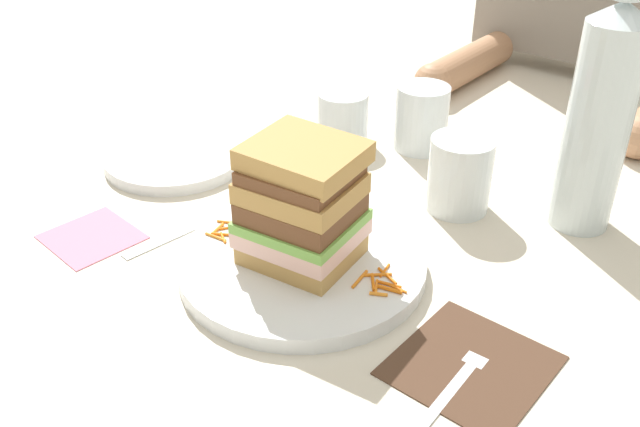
% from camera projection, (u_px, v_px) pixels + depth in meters
% --- Properties ---
extents(ground_plane, '(3.00, 3.00, 0.00)m').
position_uv_depth(ground_plane, '(299.00, 257.00, 0.78)').
color(ground_plane, beige).
extents(main_plate, '(0.27, 0.27, 0.02)m').
position_uv_depth(main_plate, '(302.00, 263.00, 0.75)').
color(main_plate, white).
rests_on(main_plate, ground_plane).
extents(sandwich, '(0.12, 0.12, 0.13)m').
position_uv_depth(sandwich, '(302.00, 205.00, 0.71)').
color(sandwich, tan).
rests_on(sandwich, main_plate).
extents(carrot_shred_0, '(0.01, 0.02, 0.00)m').
position_uv_depth(carrot_shred_0, '(218.00, 229.00, 0.79)').
color(carrot_shred_0, orange).
rests_on(carrot_shred_0, main_plate).
extents(carrot_shred_1, '(0.03, 0.02, 0.00)m').
position_uv_depth(carrot_shred_1, '(228.00, 235.00, 0.78)').
color(carrot_shred_1, orange).
rests_on(carrot_shred_1, main_plate).
extents(carrot_shred_2, '(0.02, 0.03, 0.00)m').
position_uv_depth(carrot_shred_2, '(232.00, 227.00, 0.79)').
color(carrot_shred_2, orange).
rests_on(carrot_shred_2, main_plate).
extents(carrot_shred_3, '(0.03, 0.01, 0.00)m').
position_uv_depth(carrot_shred_3, '(216.00, 237.00, 0.78)').
color(carrot_shred_3, orange).
rests_on(carrot_shred_3, main_plate).
extents(carrot_shred_4, '(0.03, 0.02, 0.00)m').
position_uv_depth(carrot_shred_4, '(234.00, 236.00, 0.78)').
color(carrot_shred_4, orange).
rests_on(carrot_shred_4, main_plate).
extents(carrot_shred_5, '(0.02, 0.01, 0.00)m').
position_uv_depth(carrot_shred_5, '(223.00, 238.00, 0.78)').
color(carrot_shred_5, orange).
rests_on(carrot_shred_5, main_plate).
extents(carrot_shred_6, '(0.02, 0.01, 0.00)m').
position_uv_depth(carrot_shred_6, '(227.00, 222.00, 0.80)').
color(carrot_shred_6, orange).
rests_on(carrot_shred_6, main_plate).
extents(carrot_shred_7, '(0.01, 0.03, 0.00)m').
position_uv_depth(carrot_shred_7, '(360.00, 279.00, 0.71)').
color(carrot_shred_7, orange).
rests_on(carrot_shred_7, main_plate).
extents(carrot_shred_8, '(0.01, 0.02, 0.00)m').
position_uv_depth(carrot_shred_8, '(385.00, 270.00, 0.72)').
color(carrot_shred_8, orange).
rests_on(carrot_shred_8, main_plate).
extents(carrot_shred_9, '(0.02, 0.02, 0.00)m').
position_uv_depth(carrot_shred_9, '(378.00, 275.00, 0.72)').
color(carrot_shred_9, orange).
rests_on(carrot_shred_9, main_plate).
extents(carrot_shred_10, '(0.02, 0.02, 0.00)m').
position_uv_depth(carrot_shred_10, '(373.00, 282.00, 0.71)').
color(carrot_shred_10, orange).
rests_on(carrot_shred_10, main_plate).
extents(carrot_shred_11, '(0.03, 0.01, 0.00)m').
position_uv_depth(carrot_shred_11, '(391.00, 282.00, 0.71)').
color(carrot_shred_11, orange).
rests_on(carrot_shred_11, main_plate).
extents(carrot_shred_12, '(0.02, 0.01, 0.00)m').
position_uv_depth(carrot_shred_12, '(379.00, 294.00, 0.69)').
color(carrot_shred_12, orange).
rests_on(carrot_shred_12, main_plate).
extents(carrot_shred_13, '(0.03, 0.00, 0.00)m').
position_uv_depth(carrot_shred_13, '(398.00, 285.00, 0.70)').
color(carrot_shred_13, orange).
rests_on(carrot_shred_13, main_plate).
extents(carrot_shred_14, '(0.03, 0.01, 0.00)m').
position_uv_depth(carrot_shred_14, '(387.00, 276.00, 0.72)').
color(carrot_shred_14, orange).
rests_on(carrot_shred_14, main_plate).
extents(carrot_shred_15, '(0.01, 0.02, 0.00)m').
position_uv_depth(carrot_shred_15, '(376.00, 287.00, 0.70)').
color(carrot_shred_15, orange).
rests_on(carrot_shred_15, main_plate).
extents(carrot_shred_16, '(0.03, 0.01, 0.00)m').
position_uv_depth(carrot_shred_16, '(390.00, 289.00, 0.70)').
color(carrot_shred_16, orange).
rests_on(carrot_shred_16, main_plate).
extents(napkin_dark, '(0.13, 0.14, 0.00)m').
position_uv_depth(napkin_dark, '(471.00, 365.00, 0.63)').
color(napkin_dark, '#4C3323').
rests_on(napkin_dark, ground_plane).
extents(fork, '(0.02, 0.17, 0.00)m').
position_uv_depth(fork, '(460.00, 377.00, 0.61)').
color(fork, silver).
rests_on(fork, napkin_dark).
extents(knife, '(0.04, 0.20, 0.00)m').
position_uv_depth(knife, '(194.00, 226.00, 0.83)').
color(knife, silver).
rests_on(knife, ground_plane).
extents(juice_glass, '(0.08, 0.08, 0.09)m').
position_uv_depth(juice_glass, '(459.00, 179.00, 0.85)').
color(juice_glass, white).
rests_on(juice_glass, ground_plane).
extents(water_bottle, '(0.07, 0.07, 0.30)m').
position_uv_depth(water_bottle, '(600.00, 117.00, 0.77)').
color(water_bottle, silver).
rests_on(water_bottle, ground_plane).
extents(empty_tumbler_0, '(0.08, 0.08, 0.09)m').
position_uv_depth(empty_tumbler_0, '(422.00, 118.00, 0.99)').
color(empty_tumbler_0, silver).
rests_on(empty_tumbler_0, ground_plane).
extents(empty_tumbler_1, '(0.07, 0.07, 0.07)m').
position_uv_depth(empty_tumbler_1, '(343.00, 117.00, 1.01)').
color(empty_tumbler_1, silver).
rests_on(empty_tumbler_1, ground_plane).
extents(side_plate, '(0.19, 0.19, 0.02)m').
position_uv_depth(side_plate, '(175.00, 157.00, 0.97)').
color(side_plate, white).
rests_on(side_plate, ground_plane).
extents(napkin_pink, '(0.11, 0.10, 0.00)m').
position_uv_depth(napkin_pink, '(92.00, 237.00, 0.81)').
color(napkin_pink, pink).
rests_on(napkin_pink, ground_plane).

